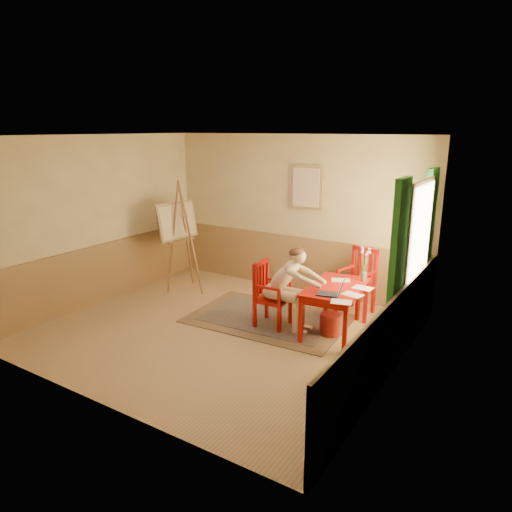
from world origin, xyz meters
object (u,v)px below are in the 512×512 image
Objects in this scene: chair_back at (358,281)px; laptop at (332,292)px; chair_left at (270,294)px; figure at (287,284)px; easel at (179,225)px; table at (336,292)px.

chair_back reaches higher than laptop.
figure is (0.29, 0.01, 0.21)m from chair_left.
easel is at bearing 167.88° from laptop.
figure is at bearing -13.06° from easel.
laptop is at bearing -8.85° from figure.
chair_back is (0.93, 1.21, 0.03)m from chair_left.
figure reaches higher than chair_left.
chair_left is 1.08m from laptop.
chair_back is 2.69× the size of laptop.
table is at bearing 105.14° from laptop.
chair_back reaches higher than chair_left.
chair_left reaches higher than laptop.
figure is 2.67m from easel.
chair_back is at bearing 52.51° from chair_left.
chair_back is at bearing 10.74° from easel.
easel is (-3.20, 0.33, 0.56)m from table.
chair_back is 0.83× the size of figure.
easel is at bearing 174.11° from table.
laptop is at bearing -6.05° from chair_left.
chair_left is 0.49× the size of easel.
table is 0.99× the size of figure.
table is 0.94m from chair_back.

